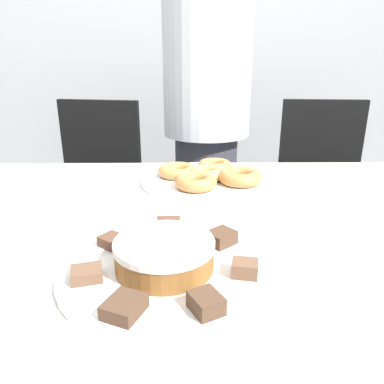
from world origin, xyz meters
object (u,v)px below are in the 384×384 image
(office_chair_left, at_px, (93,205))
(plate_cake, at_px, (167,270))
(person_standing, at_px, (206,125))
(office_chair_right, at_px, (322,204))
(frosted_cake, at_px, (166,254))
(plate_donuts, at_px, (207,181))

(office_chair_left, bearing_deg, plate_cake, -58.53)
(person_standing, height_order, office_chair_right, person_standing)
(person_standing, bearing_deg, plate_cake, -96.08)
(office_chair_right, relative_size, frosted_cake, 5.22)
(office_chair_left, xyz_separation_m, office_chair_right, (1.09, 0.00, 0.00))
(person_standing, height_order, frosted_cake, person_standing)
(office_chair_right, distance_m, plate_cake, 1.31)
(office_chair_right, bearing_deg, plate_cake, -117.09)
(office_chair_left, distance_m, plate_cake, 1.20)
(plate_cake, height_order, plate_donuts, same)
(plate_donuts, bearing_deg, plate_cake, -100.57)
(plate_donuts, distance_m, frosted_cake, 0.52)
(office_chair_right, relative_size, plate_cake, 2.47)
(office_chair_left, bearing_deg, office_chair_right, 10.52)
(frosted_cake, bearing_deg, office_chair_left, 110.99)
(plate_donuts, relative_size, frosted_cake, 2.25)
(office_chair_left, height_order, office_chair_right, same)
(person_standing, relative_size, plate_donuts, 3.93)
(plate_cake, relative_size, frosted_cake, 2.11)
(person_standing, relative_size, office_chair_right, 1.69)
(person_standing, bearing_deg, frosted_cake, -96.08)
(plate_cake, bearing_deg, office_chair_right, 57.86)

